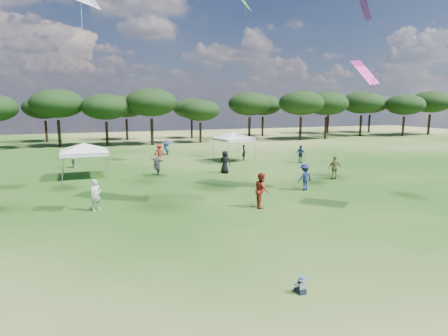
# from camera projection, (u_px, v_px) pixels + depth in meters

# --- Properties ---
(ground) EXTENTS (140.00, 140.00, 0.00)m
(ground) POSITION_uv_depth(u_px,v_px,m) (336.00, 336.00, 9.00)
(ground) COLOR #285318
(ground) RESTS_ON ground
(tree_line) EXTENTS (108.78, 17.63, 7.77)m
(tree_line) POSITION_uv_depth(u_px,v_px,m) (141.00, 104.00, 52.66)
(tree_line) COLOR black
(tree_line) RESTS_ON ground
(tent_left) EXTENTS (6.76, 6.76, 2.92)m
(tent_left) POSITION_uv_depth(u_px,v_px,m) (84.00, 145.00, 27.95)
(tent_left) COLOR gray
(tent_left) RESTS_ON ground
(tent_right) EXTENTS (6.20, 6.20, 3.18)m
(tent_right) POSITION_uv_depth(u_px,v_px,m) (234.00, 133.00, 35.79)
(tent_right) COLOR gray
(tent_right) RESTS_ON ground
(toddler) EXTENTS (0.35, 0.39, 0.52)m
(toddler) POSITION_uv_depth(u_px,v_px,m) (301.00, 286.00, 11.00)
(toddler) COLOR black
(toddler) RESTS_ON ground
(festival_crowd) EXTENTS (28.52, 24.03, 1.91)m
(festival_crowd) POSITION_uv_depth(u_px,v_px,m) (157.00, 165.00, 29.00)
(festival_crowd) COLOR olive
(festival_crowd) RESTS_ON ground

